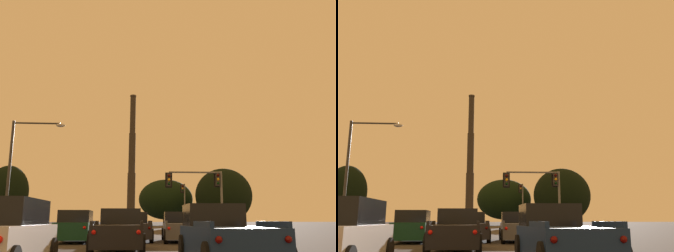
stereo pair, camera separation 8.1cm
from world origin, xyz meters
TOP-DOWN VIEW (x-y plane):
  - suv_left_lane_front at (-3.16, 22.25)m, footprint 2.22×4.95m
  - pickup_truck_right_lane_third at (3.12, 9.90)m, footprint 2.30×5.55m
  - pickup_truck_right_lane_front at (3.18, 22.81)m, footprint 2.36×5.56m
  - pickup_truck_center_lane_second at (-0.25, 15.78)m, footprint 2.18×5.51m
  - pickup_truck_center_lane_front at (0.29, 23.67)m, footprint 2.36×5.56m
  - traffic_light_overhead_right at (5.79, 29.79)m, footprint 4.82×0.50m
  - traffic_light_far_right at (7.05, 53.82)m, footprint 0.78×0.50m
  - street_lamp at (-7.79, 25.64)m, footprint 3.72×0.36m
  - smokestack at (-2.43, 179.57)m, footprint 5.84×5.84m
  - treeline_far_right at (20.50, 89.00)m, footprint 13.23×11.91m
  - treeline_far_left at (7.59, 97.55)m, footprint 13.58×12.22m
  - treeline_right_mid at (-31.39, 97.98)m, footprint 10.03×9.03m

SIDE VIEW (x-z plane):
  - pickup_truck_right_lane_third at x=3.12m, z-range -0.11..1.71m
  - pickup_truck_right_lane_front at x=3.18m, z-range -0.11..1.71m
  - pickup_truck_center_lane_second at x=-0.25m, z-range -0.11..1.71m
  - pickup_truck_center_lane_front at x=0.29m, z-range -0.11..1.71m
  - suv_left_lane_front at x=-3.16m, z-range -0.03..1.83m
  - traffic_light_overhead_right at x=5.79m, z-range 1.37..6.60m
  - traffic_light_far_right at x=7.05m, z-range 0.98..7.33m
  - street_lamp at x=-7.79m, z-range 1.01..9.22m
  - treeline_far_left at x=7.59m, z-range 0.69..12.00m
  - treeline_far_right at x=20.50m, z-range 0.28..13.41m
  - treeline_right_mid at x=-31.39m, z-range 0.77..15.32m
  - smokestack at x=-2.43m, z-range -6.53..53.48m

